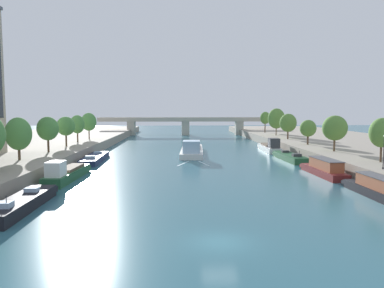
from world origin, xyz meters
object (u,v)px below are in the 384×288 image
at_px(moored_boat_right_second, 290,157).
at_px(moored_boat_left_end, 67,173).
at_px(moored_boat_left_downstream, 95,158).
at_px(moored_boat_right_end, 377,188).
at_px(tree_left_midway, 89,122).
at_px(tree_left_third, 18,134).
at_px(lamppost_right_bank, 384,150).
at_px(tree_left_past_mid, 48,129).
at_px(tree_left_distant, 66,126).
at_px(moored_boat_right_lone, 270,147).
at_px(barge_midriver, 192,150).
at_px(tree_right_second, 382,133).
at_px(tree_right_far, 276,119).
at_px(moored_boat_right_far, 324,168).
at_px(bridge_far, 185,124).
at_px(tree_right_midway, 335,128).
at_px(tree_right_by_lamp, 288,123).
at_px(tree_right_third, 308,128).
at_px(moored_boat_left_second, 22,203).
at_px(tree_left_far, 77,124).
at_px(tree_right_past_mid, 265,118).

bearing_deg(moored_boat_right_second, moored_boat_left_end, -152.81).
relative_size(moored_boat_left_downstream, moored_boat_right_end, 1.35).
bearing_deg(tree_left_midway, moored_boat_left_downstream, -74.60).
xyz_separation_m(tree_left_third, lamppost_right_bank, (47.67, -10.21, -1.46)).
bearing_deg(tree_left_past_mid, tree_left_distant, 89.43).
height_order(moored_boat_right_lone, tree_left_past_mid, tree_left_past_mid).
distance_m(barge_midriver, lamppost_right_bank, 40.19).
bearing_deg(tree_left_past_mid, tree_right_second, -15.79).
bearing_deg(tree_right_far, barge_midriver, -132.87).
relative_size(moored_boat_right_far, bridge_far, 0.19).
bearing_deg(tree_right_midway, moored_boat_right_far, -118.49).
bearing_deg(tree_left_third, moored_boat_right_end, -19.75).
bearing_deg(moored_boat_right_second, moored_boat_left_downstream, 179.49).
height_order(moored_boat_left_end, moored_boat_right_lone, moored_boat_right_lone).
bearing_deg(tree_right_by_lamp, tree_right_third, -90.71).
bearing_deg(barge_midriver, moored_boat_left_downstream, -152.54).
xyz_separation_m(moored_boat_right_lone, tree_right_midway, (6.54, -18.89, 5.19)).
bearing_deg(moored_boat_right_end, tree_right_by_lamp, 83.44).
distance_m(moored_boat_left_downstream, moored_boat_right_lone, 38.51).
bearing_deg(tree_left_midway, tree_left_third, -91.28).
xyz_separation_m(moored_boat_left_second, moored_boat_right_far, (35.24, 16.73, 0.42)).
distance_m(moored_boat_left_end, tree_left_third, 10.49).
distance_m(tree_left_distant, tree_right_third, 49.02).
height_order(tree_left_far, tree_right_by_lamp, tree_right_by_lamp).
relative_size(moored_boat_right_far, tree_right_second, 2.00).
bearing_deg(tree_right_by_lamp, barge_midriver, -151.03).
bearing_deg(moored_boat_left_second, moored_boat_left_end, 90.74).
height_order(tree_left_past_mid, lamppost_right_bank, tree_left_past_mid).
bearing_deg(tree_right_past_mid, tree_left_third, -128.38).
xyz_separation_m(barge_midriver, moored_boat_right_second, (17.75, -9.69, -0.36)).
bearing_deg(moored_boat_right_far, tree_left_far, 142.51).
xyz_separation_m(moored_boat_right_second, tree_right_far, (7.18, 36.54, 6.27)).
bearing_deg(moored_boat_right_far, moored_boat_right_end, -87.86).
relative_size(moored_boat_right_lone, tree_right_by_lamp, 2.28).
bearing_deg(moored_boat_left_downstream, bridge_far, 75.61).
height_order(moored_boat_right_far, tree_left_third, tree_left_third).
xyz_separation_m(tree_right_by_lamp, bridge_far, (-24.30, 47.33, -1.90)).
relative_size(tree_right_past_mid, lamppost_right_bank, 1.59).
height_order(moored_boat_right_far, tree_left_far, tree_left_far).
distance_m(moored_boat_left_end, tree_right_second, 43.00).
bearing_deg(tree_right_far, tree_left_far, -158.75).
distance_m(tree_left_third, tree_right_by_lamp, 62.01).
relative_size(tree_left_midway, bridge_far, 0.10).
height_order(moored_boat_left_downstream, tree_left_past_mid, tree_left_past_mid).
height_order(tree_left_third, tree_right_midway, tree_right_midway).
bearing_deg(moored_boat_right_end, bridge_far, 100.37).
height_order(barge_midriver, moored_boat_right_far, barge_midriver).
bearing_deg(tree_right_by_lamp, moored_boat_right_lone, -127.76).
bearing_deg(moored_boat_left_downstream, barge_midriver, 27.46).
relative_size(moored_boat_left_downstream, tree_right_past_mid, 2.38).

